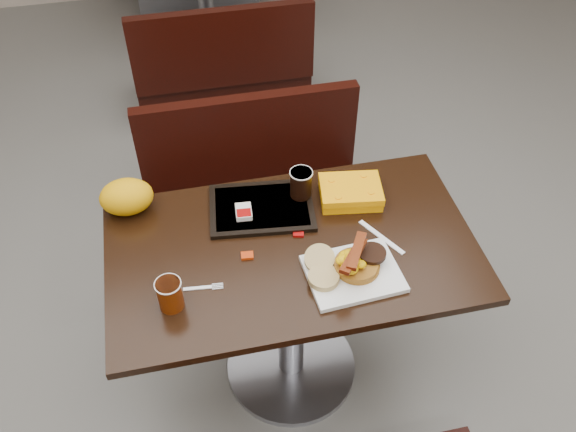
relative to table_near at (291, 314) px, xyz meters
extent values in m
cube|color=slate|center=(0.00, 0.00, -0.38)|extent=(6.00, 7.00, 0.01)
cube|color=white|center=(0.16, -0.16, 0.38)|extent=(0.30, 0.24, 0.02)
cylinder|color=#A4641B|center=(0.18, -0.15, 0.41)|extent=(0.15, 0.15, 0.03)
cylinder|color=black|center=(0.23, -0.13, 0.43)|extent=(0.09, 0.09, 0.01)
ellipsoid|color=#F1B404|center=(0.15, -0.16, 0.45)|extent=(0.10, 0.09, 0.05)
cylinder|color=tan|center=(0.06, -0.17, 0.40)|extent=(0.11, 0.11, 0.02)
cylinder|color=tan|center=(0.06, -0.10, 0.41)|extent=(0.12, 0.12, 0.06)
cylinder|color=#933005|center=(-0.40, -0.15, 0.43)|extent=(0.08, 0.08, 0.10)
cube|color=white|center=(0.30, -0.03, 0.38)|extent=(0.11, 0.18, 0.00)
cube|color=#B72E07|center=(-0.15, -0.01, 0.38)|extent=(0.04, 0.03, 0.01)
cube|color=#8C0504|center=(0.03, 0.05, 0.38)|extent=(0.04, 0.03, 0.01)
cube|color=black|center=(-0.06, 0.19, 0.38)|extent=(0.38, 0.29, 0.02)
cube|color=silver|center=(-0.13, 0.16, 0.40)|extent=(0.06, 0.08, 0.02)
cylinder|color=black|center=(0.08, 0.22, 0.44)|extent=(0.08, 0.08, 0.10)
cube|color=#FF9D04|center=(0.25, 0.18, 0.40)|extent=(0.23, 0.19, 0.06)
ellipsoid|color=#FD9A08|center=(-0.51, 0.28, 0.44)|extent=(0.22, 0.19, 0.13)
camera|label=1|loc=(-0.30, -1.32, 1.89)|focal=38.90mm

